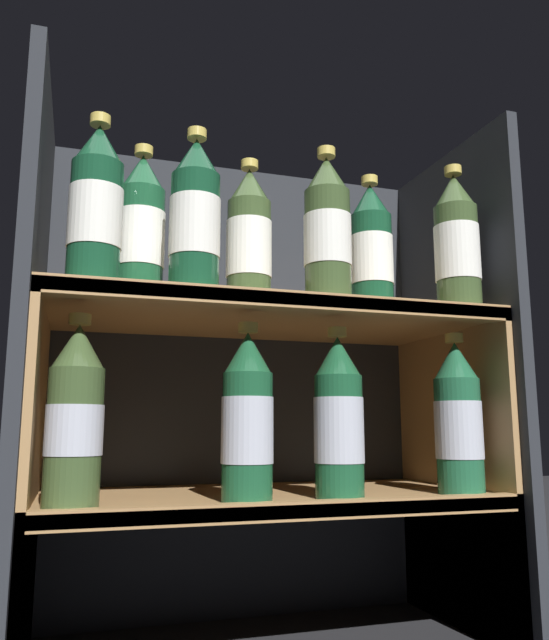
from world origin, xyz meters
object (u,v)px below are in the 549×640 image
object	(u,v)px
bottle_upper_front_0	(96,209)
bottle_upper_front_2	(327,232)
bottle_lower_front_1	(247,420)
bottle_lower_front_3	(458,421)
bottle_lower_front_0	(75,418)
bottle_lower_front_2	(339,421)
bottle_upper_back_1	(249,242)
bottle_upper_front_3	(457,246)
bottle_upper_back_0	(141,231)
bottle_upper_front_1	(195,219)
bottle_upper_back_2	(371,253)

from	to	relation	value
bottle_upper_front_0	bottle_upper_front_2	bearing A→B (deg)	0.00
bottle_upper_front_0	bottle_lower_front_1	bearing A→B (deg)	0.00
bottle_lower_front_1	bottle_lower_front_3	distance (m)	0.35
bottle_lower_front_0	bottle_lower_front_2	distance (m)	0.37
bottle_lower_front_3	bottle_upper_back_1	bearing A→B (deg)	165.74
bottle_upper_front_0	bottle_lower_front_0	bearing A→B (deg)	180.00
bottle_upper_front_3	bottle_upper_back_0	xyz separation A→B (m)	(-0.51, 0.08, 0.00)
bottle_upper_back_1	bottle_lower_front_1	world-z (taller)	bottle_upper_back_1
bottle_upper_back_1	bottle_lower_front_1	bearing A→B (deg)	-105.53
bottle_upper_front_1	bottle_upper_front_3	bearing A→B (deg)	0.00
bottle_upper_back_1	bottle_lower_front_3	distance (m)	0.44
bottle_upper_back_0	bottle_lower_front_2	size ratio (longest dim) A/B	1.00
bottle_lower_front_0	bottle_upper_back_2	bearing A→B (deg)	9.77
bottle_lower_front_1	bottle_upper_front_1	bearing A→B (deg)	180.00
bottle_upper_front_1	bottle_lower_front_1	xyz separation A→B (m)	(0.08, 0.00, -0.29)
bottle_upper_back_2	bottle_lower_front_0	xyz separation A→B (m)	(-0.48, -0.08, -0.29)
bottle_upper_front_0	bottle_upper_front_3	xyz separation A→B (m)	(0.58, 0.00, -0.00)
bottle_upper_front_1	bottle_upper_front_2	world-z (taller)	same
bottle_upper_front_1	bottle_lower_front_0	size ratio (longest dim) A/B	1.00
bottle_upper_front_3	bottle_upper_back_0	bearing A→B (deg)	170.87
bottle_lower_front_0	bottle_lower_front_3	world-z (taller)	same
bottle_upper_front_2	bottle_lower_front_3	xyz separation A→B (m)	(0.22, 0.00, -0.29)
bottle_upper_back_1	bottle_lower_front_2	bearing A→B (deg)	-34.91
bottle_lower_front_1	bottle_lower_front_3	size ratio (longest dim) A/B	1.00
bottle_upper_front_2	bottle_upper_front_3	bearing A→B (deg)	0.00
bottle_upper_back_1	bottle_upper_front_2	bearing A→B (deg)	-38.24
bottle_upper_back_1	bottle_lower_front_3	xyz separation A→B (m)	(0.32, -0.08, -0.29)
bottle_upper_front_1	bottle_upper_front_3	size ratio (longest dim) A/B	1.00
bottle_lower_front_1	bottle_lower_front_2	size ratio (longest dim) A/B	1.00
bottle_upper_front_2	bottle_upper_back_1	xyz separation A→B (m)	(-0.10, 0.08, -0.00)
bottle_upper_front_0	bottle_lower_front_2	size ratio (longest dim) A/B	1.00
bottle_upper_front_1	bottle_lower_front_1	world-z (taller)	bottle_upper_front_1
bottle_upper_back_2	bottle_upper_front_0	bearing A→B (deg)	-169.97
bottle_lower_front_3	bottle_upper_front_1	bearing A→B (deg)	180.00
bottle_upper_front_0	bottle_upper_back_0	xyz separation A→B (m)	(0.07, 0.08, -0.00)
bottle_upper_front_2	bottle_upper_back_2	xyz separation A→B (m)	(0.12, 0.08, -0.00)
bottle_upper_front_3	bottle_lower_front_3	xyz separation A→B (m)	(-0.01, -0.00, -0.29)
bottle_upper_front_3	bottle_upper_back_1	distance (m)	0.35
bottle_upper_front_3	bottle_lower_front_0	bearing A→B (deg)	180.00
bottle_upper_front_2	bottle_lower_front_3	world-z (taller)	bottle_upper_front_2
bottle_upper_back_1	bottle_lower_front_0	size ratio (longest dim) A/B	1.00
bottle_upper_back_0	bottle_lower_front_3	distance (m)	0.58
bottle_upper_front_3	bottle_lower_front_2	xyz separation A→B (m)	(-0.22, 0.00, -0.29)
bottle_upper_front_1	bottle_lower_front_0	distance (m)	0.33
bottle_upper_back_2	bottle_lower_front_1	xyz separation A→B (m)	(-0.24, -0.08, -0.29)
bottle_upper_front_3	bottle_upper_front_1	bearing A→B (deg)	-180.00
bottle_upper_front_0	bottle_upper_back_1	distance (m)	0.26
bottle_upper_front_1	bottle_lower_front_0	world-z (taller)	bottle_upper_front_1
bottle_upper_back_0	bottle_upper_front_3	bearing A→B (deg)	-9.13
bottle_upper_back_2	bottle_lower_front_3	bearing A→B (deg)	-38.76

